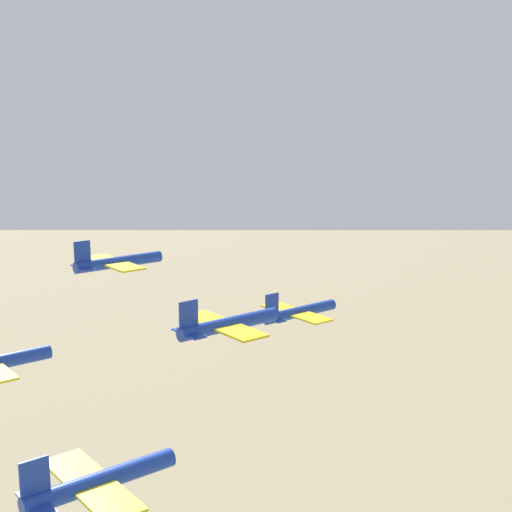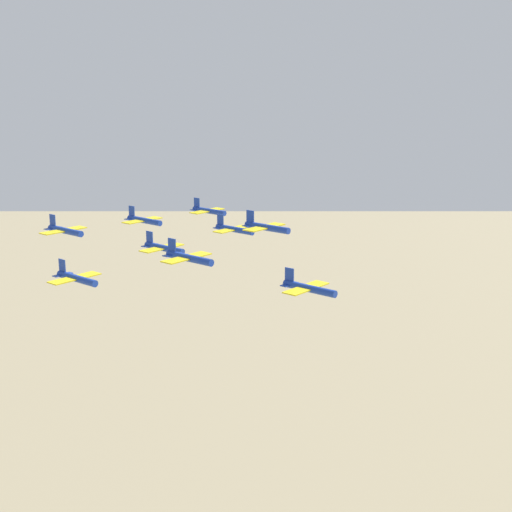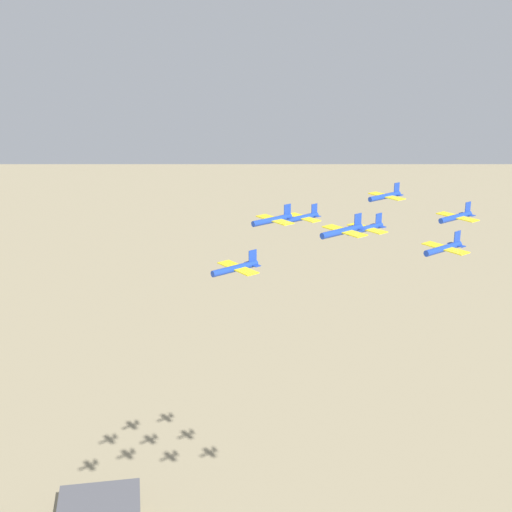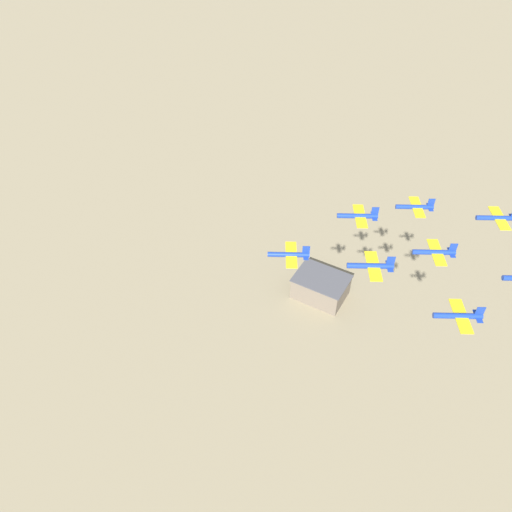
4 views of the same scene
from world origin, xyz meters
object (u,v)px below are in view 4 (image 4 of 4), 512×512
at_px(jet_8, 498,218).
at_px(jet_5, 416,207).
at_px(jet_3, 460,316).
at_px(hangar, 321,287).
at_px(jet_2, 359,216).
at_px(jet_0, 290,255).
at_px(jet_1, 372,266).
at_px(jet_4, 436,252).

bearing_deg(jet_8, jet_5, 59.53).
distance_m(jet_3, jet_5, 36.38).
height_order(hangar, jet_8, jet_8).
height_order(hangar, jet_2, jet_2).
relative_size(jet_0, jet_5, 1.00).
xyz_separation_m(hangar, jet_3, (-71.53, 123.32, 139.85)).
height_order(jet_2, jet_3, jet_2).
bearing_deg(jet_2, jet_5, -59.53).
xyz_separation_m(jet_0, jet_2, (-9.19, -15.37, 3.81)).
relative_size(jet_3, jet_5, 1.00).
relative_size(jet_0, jet_8, 1.00).
relative_size(jet_1, jet_8, 1.00).
relative_size(jet_0, jet_3, 1.00).
bearing_deg(hangar, jet_1, 113.60).
height_order(hangar, jet_4, jet_4).
bearing_deg(jet_0, jet_8, -78.91).
xyz_separation_m(hangar, jet_2, (-44.92, 106.83, 141.75)).
distance_m(hangar, jet_2, 183.09).
relative_size(hangar, jet_5, 3.48).
bearing_deg(jet_8, jet_1, 120.47).
distance_m(hangar, jet_1, 196.39).
bearing_deg(jet_1, jet_4, -59.53).
distance_m(hangar, jet_4, 186.82).
bearing_deg(jet_3, jet_0, 59.53).
distance_m(jet_0, jet_5, 35.82).
bearing_deg(jet_5, hangar, 1.93).
distance_m(hangar, jet_5, 173.99).
bearing_deg(jet_5, jet_4, 180.00).
distance_m(jet_1, jet_3, 18.30).
bearing_deg(jet_2, jet_8, -90.00).
height_order(jet_0, jet_1, jet_1).
height_order(hangar, jet_0, jet_0).
relative_size(hangar, jet_4, 3.48).
bearing_deg(jet_1, jet_2, -0.00).
height_order(jet_3, jet_5, jet_3).
xyz_separation_m(hangar, jet_4, (-62.82, 107.39, 139.37)).
xyz_separation_m(jet_3, jet_8, (-0.47, -31.31, 1.97)).
xyz_separation_m(jet_3, jet_4, (8.71, -15.93, -0.47)).
distance_m(hangar, jet_8, 183.75).
bearing_deg(hangar, jet_5, 120.61).
relative_size(jet_0, jet_4, 1.00).
bearing_deg(jet_3, jet_5, -0.00).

